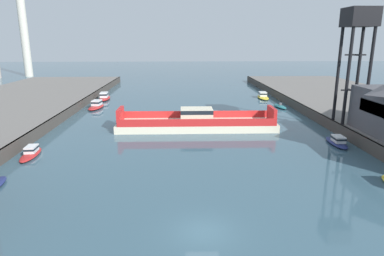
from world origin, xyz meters
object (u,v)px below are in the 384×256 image
(moored_boat_far_right, at_px, (337,141))
(moored_boat_far_left, at_px, (280,106))
(moored_boat_near_right, at_px, (31,152))
(moored_boat_mid_right, at_px, (104,97))
(chain_ferry, at_px, (197,122))
(smokestack_distant_b, at_px, (23,26))
(crane_tower, at_px, (358,31))
(moored_boat_mid_left, at_px, (96,105))
(moored_boat_near_left, at_px, (263,96))

(moored_boat_far_right, bearing_deg, moored_boat_far_left, 90.32)
(moored_boat_near_right, bearing_deg, moored_boat_mid_right, 89.56)
(chain_ferry, height_order, moored_boat_far_left, chain_ferry)
(moored_boat_mid_right, bearing_deg, smokestack_distant_b, 126.56)
(moored_boat_far_right, distance_m, smokestack_distant_b, 119.05)
(crane_tower, bearing_deg, moored_boat_mid_right, 144.01)
(moored_boat_mid_left, bearing_deg, chain_ferry, -41.25)
(smokestack_distant_b, bearing_deg, crane_tower, -45.84)
(moored_boat_mid_right, bearing_deg, chain_ferry, -53.90)
(moored_boat_far_right, bearing_deg, moored_boat_near_right, -175.54)
(moored_boat_near_right, bearing_deg, chain_ferry, 30.38)
(chain_ferry, relative_size, moored_boat_near_right, 4.37)
(moored_boat_far_right, xyz_separation_m, smokestack_distant_b, (-77.00, 89.03, 17.83))
(moored_boat_far_right, bearing_deg, crane_tower, 54.61)
(moored_boat_near_right, height_order, moored_boat_far_right, moored_boat_far_right)
(moored_boat_far_left, relative_size, crane_tower, 0.33)
(chain_ferry, xyz_separation_m, moored_boat_far_right, (17.80, -8.77, -0.53))
(chain_ferry, distance_m, moored_boat_far_right, 19.84)
(moored_boat_mid_left, height_order, moored_boat_far_left, moored_boat_mid_left)
(moored_boat_near_right, relative_size, crane_tower, 0.35)
(chain_ferry, bearing_deg, moored_boat_mid_left, 138.75)
(moored_boat_far_left, xyz_separation_m, crane_tower, (4.14, -19.19, 14.12))
(chain_ferry, distance_m, crane_tower, 25.77)
(moored_boat_near_right, height_order, crane_tower, crane_tower)
(moored_boat_near_left, height_order, moored_boat_near_right, moored_boat_near_left)
(chain_ferry, xyz_separation_m, moored_boat_far_left, (17.66, 16.05, -0.73))
(moored_boat_mid_right, relative_size, smokestack_distant_b, 0.21)
(chain_ferry, relative_size, moored_boat_far_left, 4.61)
(chain_ferry, bearing_deg, crane_tower, -8.20)
(chain_ferry, distance_m, moored_boat_near_left, 32.46)
(moored_boat_near_right, xyz_separation_m, moored_boat_far_right, (37.77, 2.95, 0.05))
(moored_boat_near_left, bearing_deg, moored_boat_near_right, -133.19)
(moored_boat_near_left, distance_m, moored_boat_far_right, 36.43)
(moored_boat_mid_left, xyz_separation_m, moored_boat_mid_right, (-0.58, 10.24, 0.05))
(moored_boat_mid_left, relative_size, smokestack_distant_b, 0.19)
(moored_boat_near_right, bearing_deg, moored_boat_far_left, 36.42)
(moored_boat_near_left, xyz_separation_m, smokestack_distant_b, (-76.17, 52.61, 17.77))
(chain_ferry, relative_size, moored_boat_far_right, 4.29)
(chain_ferry, relative_size, moored_boat_near_left, 3.42)
(moored_boat_near_right, relative_size, smokestack_distant_b, 0.16)
(moored_boat_mid_right, bearing_deg, crane_tower, -35.99)
(moored_boat_near_left, bearing_deg, moored_boat_mid_right, -178.95)
(moored_boat_mid_left, bearing_deg, moored_boat_mid_right, 93.25)
(moored_boat_far_right, bearing_deg, moored_boat_mid_right, 136.35)
(moored_boat_far_right, height_order, crane_tower, crane_tower)
(moored_boat_far_right, relative_size, smokestack_distant_b, 0.16)
(moored_boat_mid_right, distance_m, crane_tower, 53.08)
(moored_boat_near_right, relative_size, moored_boat_far_left, 1.06)
(moored_boat_mid_left, distance_m, crane_tower, 47.52)
(moored_boat_mid_right, bearing_deg, moored_boat_mid_left, -86.75)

